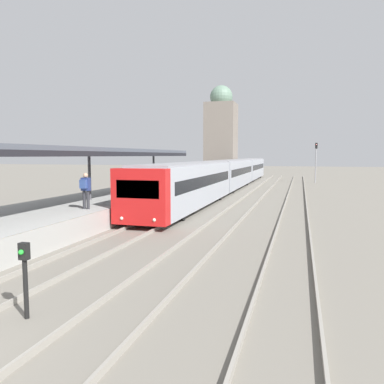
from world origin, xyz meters
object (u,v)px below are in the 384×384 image
signal_mast_far (316,158)px  person_on_platform (85,188)px  signal_post_near (25,271)px  train_near (230,173)px

signal_mast_far → person_on_platform: bearing=-108.3°
signal_mast_far → signal_post_near: bearing=-99.7°
person_on_platform → train_near: train_near is taller
person_on_platform → train_near: 23.43m
train_near → signal_mast_far: (8.86, 10.74, 1.49)m
person_on_platform → train_near: bearing=84.1°
person_on_platform → signal_mast_far: signal_mast_far is taller
train_near → signal_mast_far: 14.01m
train_near → signal_post_near: size_ratio=27.97×
person_on_platform → signal_mast_far: bearing=71.7°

